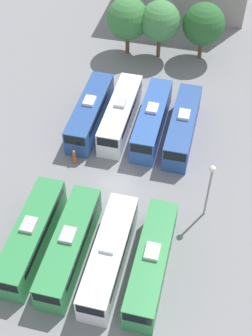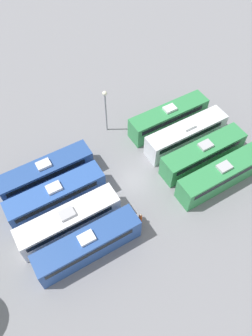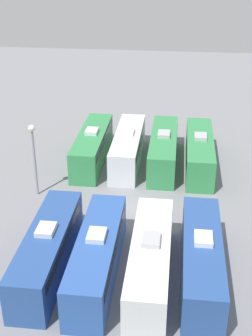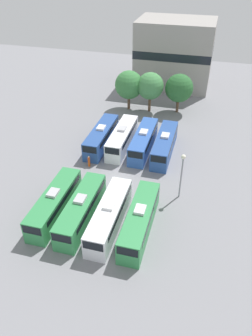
% 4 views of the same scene
% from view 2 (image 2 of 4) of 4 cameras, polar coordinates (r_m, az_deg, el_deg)
% --- Properties ---
extents(ground_plane, '(120.70, 120.70, 0.00)m').
position_cam_2_polar(ground_plane, '(39.91, 1.18, -2.35)').
color(ground_plane, gray).
extents(bus_0, '(2.62, 11.28, 3.48)m').
position_cam_2_polar(bus_0, '(39.93, 16.18, -1.18)').
color(bus_0, '#338C4C').
rests_on(bus_0, ground_plane).
extents(bus_1, '(2.62, 11.28, 3.48)m').
position_cam_2_polar(bus_1, '(41.37, 13.24, 2.46)').
color(bus_1, '#338C4C').
rests_on(bus_1, ground_plane).
extents(bus_2, '(2.62, 11.28, 3.48)m').
position_cam_2_polar(bus_2, '(43.02, 10.40, 5.80)').
color(bus_2, silver).
rests_on(bus_2, ground_plane).
extents(bus_3, '(2.62, 11.28, 3.48)m').
position_cam_2_polar(bus_3, '(44.77, 7.38, 8.74)').
color(bus_3, '#338C4C').
rests_on(bus_3, ground_plane).
extents(bus_4, '(2.62, 11.28, 3.48)m').
position_cam_2_polar(bus_4, '(34.39, -6.69, -13.12)').
color(bus_4, '#284C93').
rests_on(bus_4, ground_plane).
extents(bus_5, '(2.62, 11.28, 3.48)m').
position_cam_2_polar(bus_5, '(35.81, -9.94, -9.08)').
color(bus_5, white).
rests_on(bus_5, ground_plane).
extents(bus_6, '(2.62, 11.28, 3.48)m').
position_cam_2_polar(bus_6, '(37.65, -12.09, -4.71)').
color(bus_6, '#2D56A8').
rests_on(bus_6, ground_plane).
extents(bus_7, '(2.62, 11.28, 3.48)m').
position_cam_2_polar(bus_7, '(39.68, -13.77, -0.79)').
color(bus_7, '#284C93').
rests_on(bus_7, ground_plane).
extents(worker_person, '(0.36, 0.36, 1.78)m').
position_cam_2_polar(worker_person, '(36.44, 2.50, -8.81)').
color(worker_person, '#CC4C19').
rests_on(worker_person, ground_plane).
extents(light_pole, '(0.60, 0.60, 6.71)m').
position_cam_2_polar(light_pole, '(42.02, -3.61, 11.03)').
color(light_pole, gray).
rests_on(light_pole, ground_plane).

